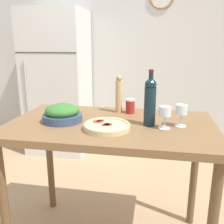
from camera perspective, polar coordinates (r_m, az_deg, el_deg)
The scene contains 10 objects.
wall_back at distance 3.53m, azimuth 5.85°, elevation 13.04°, with size 6.40×0.08×2.60m.
refrigerator at distance 3.43m, azimuth -12.26°, elevation 6.46°, with size 0.77×0.68×1.86m.
prep_counter at distance 1.66m, azimuth -0.25°, elevation -6.15°, with size 1.33×0.79×0.94m.
wine_bottle at distance 1.55m, azimuth 8.69°, elevation 2.56°, with size 0.07×0.07×0.35m.
wine_glass_near at distance 1.51m, azimuth 12.04°, elevation -0.16°, with size 0.07×0.07×0.14m.
wine_glass_far at distance 1.58m, azimuth 15.57°, elevation 0.33°, with size 0.07×0.07×0.14m.
pepper_mill at distance 1.84m, azimuth 1.58°, elevation 3.99°, with size 0.05×0.05×0.28m.
salad_bowl at distance 1.67m, azimuth -11.29°, elevation -0.36°, with size 0.26×0.26×0.12m.
homemade_pizza at distance 1.49m, azimuth -1.20°, elevation -3.23°, with size 0.28×0.28×0.04m.
salt_canister at distance 1.83m, azimuth 4.19°, elevation 1.36°, with size 0.07×0.07×0.11m.
Camera 1 is at (0.28, -1.52, 1.43)m, focal length 40.00 mm.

